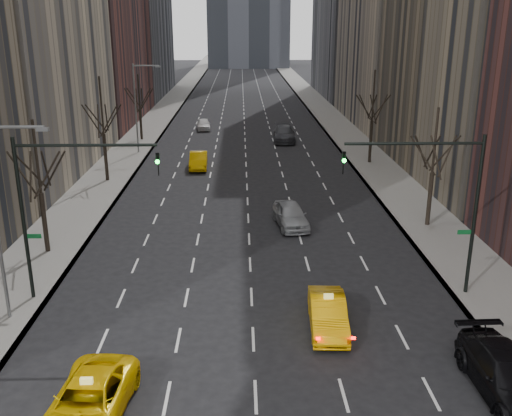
{
  "coord_description": "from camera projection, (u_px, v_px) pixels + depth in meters",
  "views": [
    {
      "loc": [
        -0.45,
        -13.72,
        13.08
      ],
      "look_at": [
        0.32,
        15.6,
        3.5
      ],
      "focal_mm": 40.0,
      "sensor_mm": 36.0,
      "label": 1
    }
  ],
  "objects": [
    {
      "name": "traffic_mast_left",
      "position": [
        56.0,
        193.0,
        26.58
      ],
      "size": [
        6.69,
        0.39,
        8.0
      ],
      "color": "black",
      "rests_on": "ground"
    },
    {
      "name": "tree_lw_b",
      "position": [
        41.0,
        193.0,
        32.76
      ],
      "size": [
        3.36,
        3.5,
        7.82
      ],
      "color": "black",
      "rests_on": "ground"
    },
    {
      "name": "tree_lw_d",
      "position": [
        140.0,
        110.0,
        65.12
      ],
      "size": [
        3.36,
        3.5,
        7.36
      ],
      "color": "black",
      "rests_on": "ground"
    },
    {
      "name": "sidewalk_left",
      "position": [
        160.0,
        116.0,
        83.3
      ],
      "size": [
        4.5,
        320.0,
        0.15
      ],
      "primitive_type": "cube",
      "color": "slate",
      "rests_on": "ground"
    },
    {
      "name": "far_suv_grey",
      "position": [
        284.0,
        134.0,
        65.45
      ],
      "size": [
        2.65,
        6.06,
        1.73
      ],
      "primitive_type": "imported",
      "rotation": [
        0.0,
        0.0,
        -0.04
      ],
      "color": "#323237",
      "rests_on": "ground"
    },
    {
      "name": "streetlight_near",
      "position": [
        1.0,
        204.0,
        24.6
      ],
      "size": [
        2.83,
        0.22,
        9.0
      ],
      "color": "slate",
      "rests_on": "ground"
    },
    {
      "name": "tree_lw_c",
      "position": [
        104.0,
        135.0,
        47.86
      ],
      "size": [
        3.36,
        3.5,
        8.74
      ],
      "color": "black",
      "rests_on": "ground"
    },
    {
      "name": "tree_rw_b",
      "position": [
        432.0,
        173.0,
        37.16
      ],
      "size": [
        3.36,
        3.5,
        7.82
      ],
      "color": "black",
      "rests_on": "ground"
    },
    {
      "name": "taxi_suv",
      "position": [
        88.0,
        402.0,
        19.44
      ],
      "size": [
        2.9,
        5.5,
        1.47
      ],
      "primitive_type": "imported",
      "rotation": [
        0.0,
        0.0,
        -0.09
      ],
      "color": "yellow",
      "rests_on": "ground"
    },
    {
      "name": "tree_rw_c",
      "position": [
        372.0,
        122.0,
        54.17
      ],
      "size": [
        3.36,
        3.5,
        8.74
      ],
      "color": "black",
      "rests_on": "ground"
    },
    {
      "name": "silver_sedan_ahead",
      "position": [
        291.0,
        215.0,
        38.15
      ],
      "size": [
        2.51,
        4.92,
        1.61
      ],
      "primitive_type": "imported",
      "rotation": [
        0.0,
        0.0,
        0.13
      ],
      "color": "#919498",
      "rests_on": "ground"
    },
    {
      "name": "traffic_mast_right",
      "position": [
        443.0,
        190.0,
        27.04
      ],
      "size": [
        6.69,
        0.39,
        8.0
      ],
      "color": "black",
      "rests_on": "ground"
    },
    {
      "name": "far_taxi",
      "position": [
        198.0,
        160.0,
        53.34
      ],
      "size": [
        1.78,
        4.66,
        1.52
      ],
      "primitive_type": "imported",
      "rotation": [
        0.0,
        0.0,
        0.04
      ],
      "color": "#D69C04",
      "rests_on": "ground"
    },
    {
      "name": "sidewalk_right",
      "position": [
        327.0,
        115.0,
        83.91
      ],
      "size": [
        4.5,
        320.0,
        0.15
      ],
      "primitive_type": "cube",
      "color": "slate",
      "rests_on": "ground"
    },
    {
      "name": "taxi_sedan",
      "position": [
        328.0,
        313.0,
        25.36
      ],
      "size": [
        1.81,
        4.56,
        1.48
      ],
      "primitive_type": "imported",
      "rotation": [
        0.0,
        0.0,
        -0.06
      ],
      "color": "#F2A705",
      "rests_on": "ground"
    },
    {
      "name": "far_car_white",
      "position": [
        204.0,
        124.0,
        72.54
      ],
      "size": [
        1.96,
        4.2,
        1.39
      ],
      "primitive_type": "imported",
      "rotation": [
        0.0,
        0.0,
        0.08
      ],
      "color": "white",
      "rests_on": "ground"
    },
    {
      "name": "parked_suv_black",
      "position": [
        507.0,
        375.0,
        20.84
      ],
      "size": [
        2.42,
        5.62,
        1.61
      ],
      "primitive_type": "imported",
      "rotation": [
        0.0,
        0.0,
        0.03
      ],
      "color": "black",
      "rests_on": "ground"
    },
    {
      "name": "streetlight_far",
      "position": [
        139.0,
        99.0,
        57.85
      ],
      "size": [
        2.83,
        0.22,
        9.0
      ],
      "color": "slate",
      "rests_on": "ground"
    }
  ]
}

